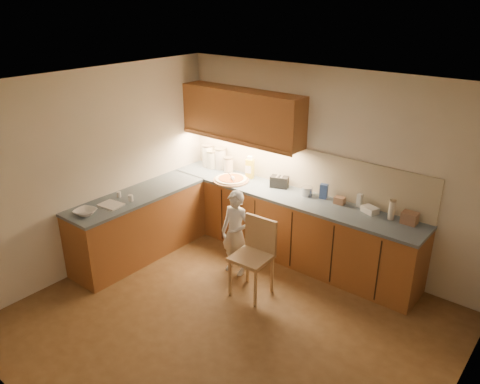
{
  "coord_description": "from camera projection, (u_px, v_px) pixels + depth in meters",
  "views": [
    {
      "loc": [
        2.76,
        -3.22,
        3.4
      ],
      "look_at": [
        -0.8,
        1.2,
        1.0
      ],
      "focal_mm": 35.0,
      "sensor_mm": 36.0,
      "label": 1
    }
  ],
  "objects": [
    {
      "name": "spice_jar_a",
      "position": [
        119.0,
        195.0,
        6.2
      ],
      "size": [
        0.07,
        0.07,
        0.07
      ],
      "primitive_type": "cylinder",
      "rotation": [
        0.0,
        0.0,
        0.42
      ],
      "color": "white",
      "rests_on": "l_counter"
    },
    {
      "name": "wooden_chair",
      "position": [
        255.0,
        251.0,
        5.61
      ],
      "size": [
        0.46,
        0.46,
        0.97
      ],
      "rotation": [
        0.0,
        0.0,
        0.06
      ],
      "color": "tan",
      "rests_on": "ground"
    },
    {
      "name": "tall_jar",
      "position": [
        392.0,
        210.0,
        5.55
      ],
      "size": [
        0.08,
        0.08,
        0.25
      ],
      "rotation": [
        0.0,
        0.0,
        0.43
      ],
      "color": "white",
      "rests_on": "l_counter"
    },
    {
      "name": "l_counter",
      "position": [
        235.0,
        225.0,
        6.48
      ],
      "size": [
        3.77,
        2.62,
        0.92
      ],
      "color": "#985A2C",
      "rests_on": "ground"
    },
    {
      "name": "flat_pack",
      "position": [
        370.0,
        210.0,
        5.76
      ],
      "size": [
        0.23,
        0.2,
        0.08
      ],
      "primitive_type": "cube",
      "rotation": [
        0.0,
        0.0,
        -0.37
      ],
      "color": "silver",
      "rests_on": "l_counter"
    },
    {
      "name": "white_bottle",
      "position": [
        360.0,
        200.0,
        5.89
      ],
      "size": [
        0.06,
        0.06,
        0.17
      ],
      "primitive_type": "cube",
      "rotation": [
        0.0,
        0.0,
        -0.11
      ],
      "color": "silver",
      "rests_on": "l_counter"
    },
    {
      "name": "canister_d",
      "position": [
        228.0,
        165.0,
        7.01
      ],
      "size": [
        0.15,
        0.15,
        0.25
      ],
      "rotation": [
        0.0,
        0.0,
        -0.07
      ],
      "color": "beige",
      "rests_on": "l_counter"
    },
    {
      "name": "upper_cabinets",
      "position": [
        242.0,
        115.0,
        6.56
      ],
      "size": [
        1.95,
        0.36,
        0.73
      ],
      "color": "#985A2C",
      "rests_on": "ground"
    },
    {
      "name": "dough_cloth",
      "position": [
        111.0,
        205.0,
        5.96
      ],
      "size": [
        0.31,
        0.26,
        0.02
      ],
      "primitive_type": "cube",
      "rotation": [
        0.0,
        0.0,
        0.11
      ],
      "color": "silver",
      "rests_on": "l_counter"
    },
    {
      "name": "oil_jug",
      "position": [
        250.0,
        168.0,
        6.8
      ],
      "size": [
        0.13,
        0.11,
        0.34
      ],
      "rotation": [
        0.0,
        0.0,
        0.32
      ],
      "color": "gold",
      "rests_on": "l_counter"
    },
    {
      "name": "canister_a",
      "position": [
        208.0,
        156.0,
        7.25
      ],
      "size": [
        0.18,
        0.18,
        0.35
      ],
      "rotation": [
        0.0,
        0.0,
        0.23
      ],
      "color": "white",
      "rests_on": "l_counter"
    },
    {
      "name": "card_box_a",
      "position": [
        340.0,
        200.0,
        5.99
      ],
      "size": [
        0.14,
        0.1,
        0.09
      ],
      "primitive_type": "cube",
      "rotation": [
        0.0,
        0.0,
        0.05
      ],
      "color": "tan",
      "rests_on": "l_counter"
    },
    {
      "name": "backsplash",
      "position": [
        300.0,
        168.0,
        6.4
      ],
      "size": [
        3.75,
        0.02,
        0.58
      ],
      "primitive_type": "cube",
      "color": "#BEB193",
      "rests_on": "l_counter"
    },
    {
      "name": "child",
      "position": [
        236.0,
        233.0,
        6.01
      ],
      "size": [
        0.43,
        0.3,
        1.14
      ],
      "primitive_type": "imported",
      "rotation": [
        0.0,
        0.0,
        0.06
      ],
      "color": "silver",
      "rests_on": "ground"
    },
    {
      "name": "canister_b",
      "position": [
        212.0,
        159.0,
        7.2
      ],
      "size": [
        0.16,
        0.16,
        0.28
      ],
      "rotation": [
        0.0,
        0.0,
        0.38
      ],
      "color": "beige",
      "rests_on": "l_counter"
    },
    {
      "name": "card_box_b",
      "position": [
        410.0,
        218.0,
        5.47
      ],
      "size": [
        0.18,
        0.14,
        0.14
      ],
      "primitive_type": "cube",
      "rotation": [
        0.0,
        0.0,
        0.01
      ],
      "color": "#966B51",
      "rests_on": "l_counter"
    },
    {
      "name": "spice_jar_b",
      "position": [
        131.0,
        198.0,
        6.08
      ],
      "size": [
        0.07,
        0.07,
        0.08
      ],
      "primitive_type": "cylinder",
      "rotation": [
        0.0,
        0.0,
        0.19
      ],
      "color": "silver",
      "rests_on": "l_counter"
    },
    {
      "name": "toaster",
      "position": [
        279.0,
        182.0,
        6.5
      ],
      "size": [
        0.28,
        0.22,
        0.16
      ],
      "rotation": [
        0.0,
        0.0,
        0.34
      ],
      "color": "black",
      "rests_on": "l_counter"
    },
    {
      "name": "canister_c",
      "position": [
        220.0,
        158.0,
        7.16
      ],
      "size": [
        0.18,
        0.18,
        0.33
      ],
      "rotation": [
        0.0,
        0.0,
        -0.36
      ],
      "color": "beige",
      "rests_on": "l_counter"
    },
    {
      "name": "pizza_on_board",
      "position": [
        231.0,
        180.0,
        6.74
      ],
      "size": [
        0.52,
        0.52,
        0.21
      ],
      "rotation": [
        0.0,
        0.0,
        -0.12
      ],
      "color": "tan",
      "rests_on": "l_counter"
    },
    {
      "name": "mixing_bowl",
      "position": [
        85.0,
        212.0,
        5.71
      ],
      "size": [
        0.31,
        0.31,
        0.06
      ],
      "primitive_type": "imported",
      "rotation": [
        0.0,
        0.0,
        0.23
      ],
      "color": "silver",
      "rests_on": "l_counter"
    },
    {
      "name": "steel_pot",
      "position": [
        307.0,
        191.0,
        6.25
      ],
      "size": [
        0.16,
        0.16,
        0.12
      ],
      "color": "#A3A3A7",
      "rests_on": "l_counter"
    },
    {
      "name": "blue_box",
      "position": [
        324.0,
        191.0,
        6.14
      ],
      "size": [
        0.11,
        0.09,
        0.2
      ],
      "primitive_type": "cube",
      "rotation": [
        0.0,
        0.0,
        0.22
      ],
      "color": "#34539E",
      "rests_on": "l_counter"
    },
    {
      "name": "room",
      "position": [
        227.0,
        186.0,
        4.58
      ],
      "size": [
        4.54,
        4.5,
        2.62
      ],
      "color": "brown",
      "rests_on": "ground"
    }
  ]
}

